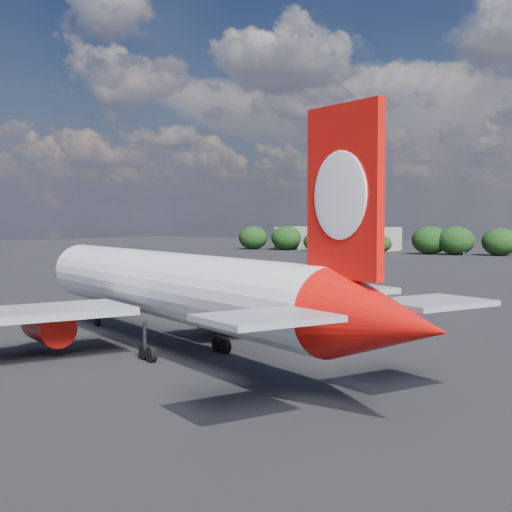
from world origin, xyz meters
The scene contains 4 objects.
ground centered at (0.00, 60.00, 0.00)m, with size 500.00×500.00×0.00m, color black.
qantas_airliner centered at (10.37, 9.51, 5.28)m, with size 50.58×48.75×17.35m.
terminal_building centered at (-65.00, 192.00, 4.00)m, with size 42.00×16.00×8.00m.
highway_sign centered at (-18.00, 176.00, 3.13)m, with size 6.00×0.30×4.50m.
Camera 1 is at (46.05, -35.05, 10.93)m, focal length 50.00 mm.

